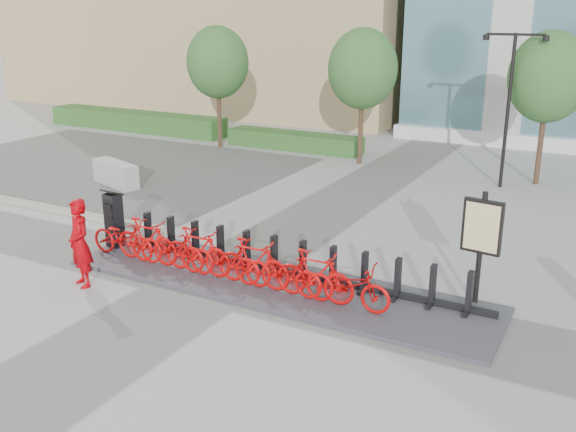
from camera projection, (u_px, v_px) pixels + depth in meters
The scene contains 23 objects.
ground at pixel (216, 279), 14.18m from camera, with size 120.00×120.00×0.00m, color #9E9E9E.
gravel_patch at pixel (104, 165), 24.56m from camera, with size 14.00×14.00×0.00m, color #494949.
hedge_a at pixel (136, 121), 31.68m from camera, with size 10.00×1.40×0.90m, color #30732E.
hedge_b at pixel (294, 141), 27.39m from camera, with size 6.00×1.20×0.70m, color #30732E.
tree_0 at pixel (218, 63), 26.75m from camera, with size 2.60×2.60×5.10m.
tree_1 at pixel (363, 69), 23.81m from camera, with size 2.60×2.60×5.10m.
tree_2 at pixel (549, 77), 20.88m from camera, with size 2.60×2.60×5.10m.
streetlamp at pixel (510, 93), 20.63m from camera, with size 2.00×0.20×5.00m.
dock_pad at pixel (274, 284), 13.83m from camera, with size 9.60×2.40×0.08m, color #41404A.
dock_rail_posts at pixel (287, 257), 14.06m from camera, with size 8.02×0.50×0.85m, color black, non-canonical shape.
bike_0 at pixel (123, 238), 15.14m from camera, with size 0.62×1.79×0.94m, color #CA0607.
bike_1 at pixel (147, 241), 14.80m from camera, with size 0.49×1.74×1.04m, color #CA0607.
bike_2 at pixel (172, 248), 14.49m from camera, with size 0.62×1.79×0.94m, color #CA0607.
bike_3 at pixel (197, 251), 14.15m from camera, with size 0.49×1.74×1.04m, color #CA0607.
bike_4 at pixel (225, 259), 13.84m from camera, with size 0.62×1.79×0.94m, color #CA0607.
bike_5 at pixel (253, 263), 13.50m from camera, with size 0.49×1.74×1.04m, color #CA0607.
bike_6 at pixel (283, 271), 13.19m from camera, with size 0.62×1.79×0.94m, color #CA0607.
bike_7 at pixel (315, 276), 12.85m from camera, with size 0.49×1.74×1.04m, color #CA0607.
bike_8 at pixel (348, 285), 12.54m from camera, with size 0.62×1.79×0.94m, color #CA0607.
kiosk at pixel (114, 219), 15.77m from camera, with size 0.49×0.43×1.47m.
worker_red at pixel (80, 243), 13.58m from camera, with size 0.70×0.46×1.93m, color #A80007.
jersey_barrier at pixel (116, 174), 21.65m from camera, with size 2.11×0.57×0.81m, color #A5A5A5.
map_sign at pixel (482, 232), 12.44m from camera, with size 0.79×0.22×2.38m.
Camera 1 is at (7.60, -10.75, 5.68)m, focal length 40.00 mm.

